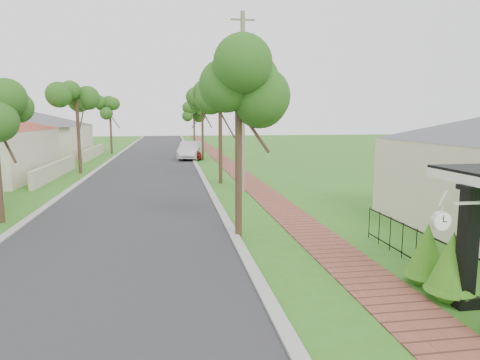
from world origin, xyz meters
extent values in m
plane|color=#376D19|center=(0.00, 0.00, 0.00)|extent=(160.00, 160.00, 0.00)
cube|color=#28282B|center=(-3.00, 20.00, 0.00)|extent=(7.00, 120.00, 0.02)
cube|color=#9E9E99|center=(0.65, 20.00, 0.00)|extent=(0.30, 120.00, 0.10)
cube|color=#9E9E99|center=(-6.65, 20.00, 0.00)|extent=(0.30, 120.00, 0.10)
cube|color=brown|center=(3.25, 20.00, 0.00)|extent=(1.50, 120.00, 0.03)
cube|color=black|center=(4.55, -1.00, 1.26)|extent=(0.30, 0.30, 2.52)
cube|color=black|center=(4.55, -1.00, 0.12)|extent=(0.48, 0.48, 0.24)
cube|color=black|center=(4.55, -1.00, 2.46)|extent=(0.42, 0.42, 0.10)
cube|color=black|center=(4.90, 0.00, 0.95)|extent=(0.03, 8.00, 0.03)
cube|color=black|center=(4.90, 0.00, 0.15)|extent=(0.03, 8.00, 0.03)
cylinder|color=black|center=(4.90, -0.67, 0.50)|extent=(0.02, 0.02, 1.00)
cylinder|color=black|center=(4.90, 0.00, 0.50)|extent=(0.02, 0.02, 1.00)
cylinder|color=black|center=(4.90, 0.67, 0.50)|extent=(0.02, 0.02, 1.00)
cylinder|color=black|center=(4.90, 1.33, 0.50)|extent=(0.02, 0.02, 1.00)
cylinder|color=black|center=(4.90, 2.00, 0.50)|extent=(0.02, 0.02, 1.00)
cylinder|color=black|center=(4.90, 2.67, 0.50)|extent=(0.02, 0.02, 1.00)
cylinder|color=black|center=(4.90, 3.33, 0.50)|extent=(0.02, 0.02, 1.00)
cylinder|color=black|center=(4.90, 4.00, 0.50)|extent=(0.02, 0.02, 1.00)
cylinder|color=#382619|center=(1.50, 16.00, 2.27)|extent=(0.22, 0.22, 4.55)
sphere|color=#235416|center=(1.50, 16.00, 4.68)|extent=(1.70, 1.70, 1.70)
cylinder|color=#382619|center=(1.50, 30.00, 2.45)|extent=(0.22, 0.22, 4.90)
sphere|color=#235416|center=(1.50, 30.00, 5.04)|extent=(1.70, 1.70, 1.70)
cylinder|color=#382619|center=(1.50, 44.00, 2.10)|extent=(0.22, 0.22, 4.20)
sphere|color=#235416|center=(1.50, 44.00, 4.32)|extent=(1.70, 1.70, 1.70)
cylinder|color=#382619|center=(-7.50, 22.00, 2.45)|extent=(0.22, 0.22, 4.90)
sphere|color=#235416|center=(-7.50, 22.00, 5.04)|extent=(1.70, 1.70, 1.70)
cylinder|color=#382619|center=(-7.50, 38.00, 2.27)|extent=(0.22, 0.22, 4.55)
sphere|color=#235416|center=(-7.50, 38.00, 4.68)|extent=(1.70, 1.70, 1.70)
sphere|color=#2A6F16|center=(4.45, -0.71, 0.32)|extent=(0.82, 0.82, 0.82)
cone|color=#2A6F16|center=(4.45, -0.71, 0.91)|extent=(0.93, 0.93, 1.18)
sphere|color=#2A6F16|center=(4.45, 0.18, 0.31)|extent=(0.75, 0.75, 0.75)
cone|color=#2A6F16|center=(4.45, 0.18, 0.88)|extent=(0.85, 0.85, 1.14)
cube|color=#BFB299|center=(-8.60, 20.00, 0.50)|extent=(0.25, 10.00, 1.00)
cube|color=beige|center=(-15.00, 34.00, 1.50)|extent=(11.00, 10.00, 3.00)
pyramid|color=#4C4C51|center=(-15.00, 34.00, 3.80)|extent=(15.56, 15.56, 1.60)
cube|color=#BFB299|center=(-8.60, 34.00, 0.50)|extent=(0.25, 10.00, 1.00)
imported|color=maroon|center=(0.40, 30.74, 0.72)|extent=(1.90, 4.32, 1.45)
imported|color=silver|center=(0.40, 30.66, 0.80)|extent=(2.56, 5.10, 1.61)
cylinder|color=#382619|center=(0.80, 4.85, 2.34)|extent=(0.22, 0.22, 4.69)
sphere|color=#2D631C|center=(0.80, 4.85, 4.82)|extent=(2.33, 2.33, 2.33)
cylinder|color=gray|center=(2.30, 13.02, 4.47)|extent=(0.24, 0.24, 8.94)
cube|color=gray|center=(2.30, 13.02, 8.54)|extent=(1.20, 0.08, 0.08)
cube|color=silver|center=(4.19, -1.40, 2.24)|extent=(0.63, 0.05, 0.05)
cylinder|color=silver|center=(3.65, -1.40, 2.10)|extent=(0.02, 0.02, 0.27)
cylinder|color=silver|center=(3.65, -1.40, 1.92)|extent=(0.38, 0.10, 0.38)
cylinder|color=white|center=(3.65, -1.45, 1.92)|extent=(0.32, 0.01, 0.32)
cylinder|color=white|center=(3.65, -1.34, 1.92)|extent=(0.32, 0.01, 0.32)
cube|color=black|center=(3.65, -1.46, 1.98)|extent=(0.01, 0.01, 0.13)
cube|color=black|center=(3.69, -1.46, 1.92)|extent=(0.08, 0.01, 0.02)
camera|label=1|loc=(-1.29, -8.48, 3.85)|focal=32.00mm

